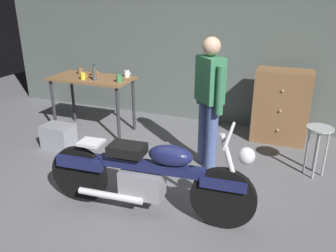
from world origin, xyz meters
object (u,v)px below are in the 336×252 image
(shop_stool, at_px, (318,138))
(mug_white_ceramic, at_px, (127,74))
(wooden_dresser, at_px, (281,106))
(bottle, at_px, (94,74))
(mug_yellow_tall, at_px, (83,76))
(storage_bin, at_px, (59,136))
(mug_green_speckled, at_px, (119,79))
(mug_brown_stoneware, at_px, (80,71))
(motorcycle, at_px, (148,175))
(person_standing, at_px, (209,98))
(mug_orange_travel, at_px, (94,72))

(shop_stool, xyz_separation_m, mug_white_ceramic, (-2.85, 0.50, 0.45))
(wooden_dresser, height_order, bottle, bottle)
(shop_stool, height_order, mug_yellow_tall, mug_yellow_tall)
(shop_stool, height_order, storage_bin, shop_stool)
(mug_green_speckled, distance_m, bottle, 0.41)
(wooden_dresser, height_order, mug_yellow_tall, wooden_dresser)
(mug_white_ceramic, distance_m, mug_brown_stoneware, 0.81)
(shop_stool, bearing_deg, mug_yellow_tall, 178.14)
(motorcycle, relative_size, person_standing, 1.31)
(shop_stool, relative_size, mug_white_ceramic, 5.40)
(bottle, bearing_deg, mug_brown_stoneware, 147.58)
(mug_green_speckled, relative_size, bottle, 0.49)
(mug_brown_stoneware, distance_m, mug_green_speckled, 0.90)
(mug_green_speckled, distance_m, mug_yellow_tall, 0.60)
(motorcycle, bearing_deg, bottle, 130.88)
(mug_brown_stoneware, bearing_deg, mug_orange_travel, -9.80)
(person_standing, xyz_separation_m, bottle, (-1.88, 0.36, 0.07))
(mug_yellow_tall, bearing_deg, motorcycle, -41.60)
(mug_white_ceramic, distance_m, mug_orange_travel, 0.54)
(mug_white_ceramic, height_order, mug_green_speckled, mug_green_speckled)
(wooden_dresser, relative_size, mug_green_speckled, 9.32)
(mug_orange_travel, bearing_deg, bottle, -54.97)
(motorcycle, relative_size, mug_white_ceramic, 18.46)
(mug_white_ceramic, relative_size, mug_brown_stoneware, 1.03)
(mug_brown_stoneware, bearing_deg, mug_yellow_tall, -50.03)
(motorcycle, height_order, mug_white_ceramic, mug_white_ceramic)
(mug_orange_travel, bearing_deg, person_standing, -16.25)
(mug_orange_travel, bearing_deg, mug_green_speckled, -20.38)
(person_standing, bearing_deg, bottle, 34.78)
(wooden_dresser, distance_m, mug_brown_stoneware, 3.22)
(mug_green_speckled, bearing_deg, mug_orange_travel, 159.62)
(mug_white_ceramic, bearing_deg, mug_brown_stoneware, -174.43)
(motorcycle, distance_m, bottle, 2.34)
(person_standing, xyz_separation_m, mug_yellow_tall, (-2.07, 0.34, 0.03))
(mug_brown_stoneware, xyz_separation_m, mug_orange_travel, (0.29, -0.05, 0.01))
(storage_bin, height_order, mug_brown_stoneware, mug_brown_stoneware)
(wooden_dresser, bearing_deg, mug_green_speckled, -160.79)
(shop_stool, relative_size, storage_bin, 1.45)
(wooden_dresser, relative_size, mug_brown_stoneware, 9.53)
(shop_stool, height_order, mug_white_ceramic, mug_white_ceramic)
(shop_stool, distance_m, mug_yellow_tall, 3.43)
(motorcycle, height_order, wooden_dresser, wooden_dresser)
(shop_stool, distance_m, mug_white_ceramic, 2.93)
(wooden_dresser, distance_m, storage_bin, 3.35)
(storage_bin, relative_size, mug_green_speckled, 3.73)
(shop_stool, bearing_deg, motorcycle, -137.03)
(shop_stool, xyz_separation_m, mug_brown_stoneware, (-3.66, 0.42, 0.45))
(mug_orange_travel, bearing_deg, shop_stool, -6.26)
(wooden_dresser, height_order, mug_green_speckled, wooden_dresser)
(storage_bin, bearing_deg, mug_orange_travel, 80.31)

